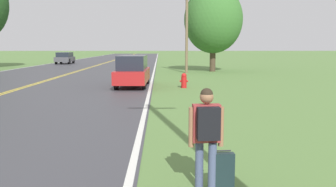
{
  "coord_description": "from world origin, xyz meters",
  "views": [
    {
      "loc": [
        7.85,
        -0.65,
        2.35
      ],
      "look_at": [
        8.11,
        10.33,
        0.89
      ],
      "focal_mm": 38.0,
      "sensor_mm": 36.0,
      "label": 1
    }
  ],
  "objects_px": {
    "fire_hydrant": "(184,80)",
    "car_red_van_approaching": "(133,70)",
    "suitcase": "(222,172)",
    "tree_left_verge": "(213,20)",
    "car_dark_grey_suv_mid_near": "(65,58)",
    "hitchhiker_person": "(207,129)"
  },
  "relations": [
    {
      "from": "hitchhiker_person",
      "to": "suitcase",
      "type": "distance_m",
      "value": 0.76
    },
    {
      "from": "hitchhiker_person",
      "to": "suitcase",
      "type": "xyz_separation_m",
      "value": [
        0.26,
        -0.0,
        -0.72
      ]
    },
    {
      "from": "tree_left_verge",
      "to": "car_dark_grey_suv_mid_near",
      "type": "relative_size",
      "value": 2.01
    },
    {
      "from": "car_dark_grey_suv_mid_near",
      "to": "car_red_van_approaching",
      "type": "bearing_deg",
      "value": -158.26
    },
    {
      "from": "fire_hydrant",
      "to": "tree_left_verge",
      "type": "bearing_deg",
      "value": 74.91
    },
    {
      "from": "fire_hydrant",
      "to": "car_red_van_approaching",
      "type": "relative_size",
      "value": 0.17
    },
    {
      "from": "suitcase",
      "to": "fire_hydrant",
      "type": "distance_m",
      "value": 14.66
    },
    {
      "from": "tree_left_verge",
      "to": "car_red_van_approaching",
      "type": "xyz_separation_m",
      "value": [
        -6.63,
        -12.74,
        -3.9
      ]
    },
    {
      "from": "tree_left_verge",
      "to": "car_red_van_approaching",
      "type": "relative_size",
      "value": 1.63
    },
    {
      "from": "car_dark_grey_suv_mid_near",
      "to": "tree_left_verge",
      "type": "bearing_deg",
      "value": -130.74
    },
    {
      "from": "tree_left_verge",
      "to": "car_dark_grey_suv_mid_near",
      "type": "height_order",
      "value": "tree_left_verge"
    },
    {
      "from": "suitcase",
      "to": "car_dark_grey_suv_mid_near",
      "type": "relative_size",
      "value": 0.17
    },
    {
      "from": "fire_hydrant",
      "to": "hitchhiker_person",
      "type": "bearing_deg",
      "value": -92.49
    },
    {
      "from": "hitchhiker_person",
      "to": "car_red_van_approaching",
      "type": "height_order",
      "value": "car_red_van_approaching"
    },
    {
      "from": "car_red_van_approaching",
      "to": "suitcase",
      "type": "bearing_deg",
      "value": 11.2
    },
    {
      "from": "suitcase",
      "to": "fire_hydrant",
      "type": "height_order",
      "value": "fire_hydrant"
    },
    {
      "from": "car_dark_grey_suv_mid_near",
      "to": "fire_hydrant",
      "type": "bearing_deg",
      "value": -153.89
    },
    {
      "from": "tree_left_verge",
      "to": "car_red_van_approaching",
      "type": "height_order",
      "value": "tree_left_verge"
    },
    {
      "from": "hitchhiker_person",
      "to": "fire_hydrant",
      "type": "bearing_deg",
      "value": -6.24
    },
    {
      "from": "tree_left_verge",
      "to": "car_dark_grey_suv_mid_near",
      "type": "xyz_separation_m",
      "value": [
        -18.0,
        15.34,
        -3.99
      ]
    },
    {
      "from": "suitcase",
      "to": "car_red_van_approaching",
      "type": "height_order",
      "value": "car_red_van_approaching"
    },
    {
      "from": "suitcase",
      "to": "tree_left_verge",
      "type": "relative_size",
      "value": 0.09
    }
  ]
}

